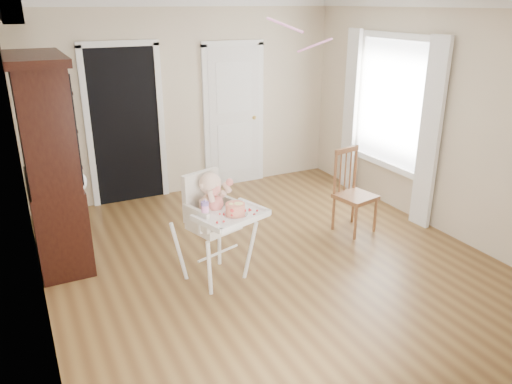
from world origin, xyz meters
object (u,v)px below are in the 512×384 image
high_chair (214,216)px  cake (235,209)px  china_cabinet (50,163)px  dining_chair (354,194)px  sippy_cup (205,209)px

high_chair → cake: (0.12, -0.24, 0.14)m
china_cabinet → dining_chair: size_ratio=2.14×
dining_chair → china_cabinet: bearing=153.9°
cake → dining_chair: size_ratio=0.23×
sippy_cup → dining_chair: dining_chair is taller
china_cabinet → sippy_cup: bearing=-48.7°
china_cabinet → cake: bearing=-44.6°
high_chair → cake: 0.31m
cake → sippy_cup: bearing=162.3°
dining_chair → cake: bearing=-173.9°
dining_chair → sippy_cup: bearing=-178.2°
cake → high_chair: bearing=116.4°
high_chair → sippy_cup: size_ratio=6.23×
cake → sippy_cup: sippy_cup is taller
high_chair → cake: size_ratio=4.74×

